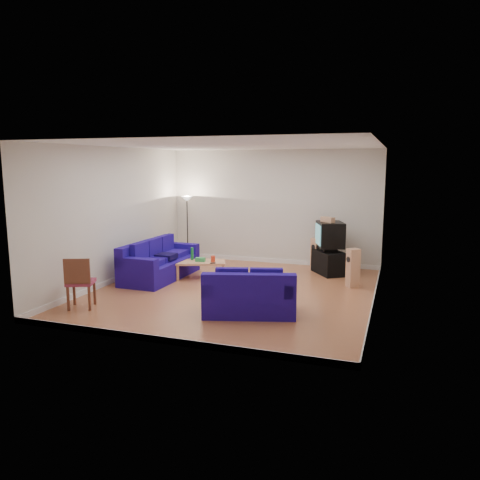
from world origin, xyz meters
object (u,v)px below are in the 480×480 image
(coffee_table, at_px, (201,263))
(tv_stand, at_px, (328,262))
(sofa_three_seat, at_px, (158,264))
(sofa_loveseat, at_px, (249,297))
(television, at_px, (330,234))

(coffee_table, xyz_separation_m, tv_stand, (2.91, 1.54, -0.08))
(sofa_three_seat, xyz_separation_m, sofa_loveseat, (3.01, -1.97, -0.02))
(tv_stand, bearing_deg, coffee_table, -97.33)
(coffee_table, distance_m, tv_stand, 3.29)
(tv_stand, relative_size, television, 1.00)
(sofa_loveseat, bearing_deg, sofa_three_seat, 130.55)
(coffee_table, distance_m, television, 3.37)
(coffee_table, relative_size, tv_stand, 1.35)
(sofa_three_seat, height_order, sofa_loveseat, sofa_three_seat)
(sofa_loveseat, height_order, coffee_table, sofa_loveseat)
(coffee_table, xyz_separation_m, television, (2.92, 1.57, 0.65))
(sofa_three_seat, distance_m, tv_stand, 4.34)
(sofa_three_seat, bearing_deg, tv_stand, 116.22)
(sofa_three_seat, height_order, coffee_table, sofa_three_seat)
(sofa_loveseat, bearing_deg, television, 60.01)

